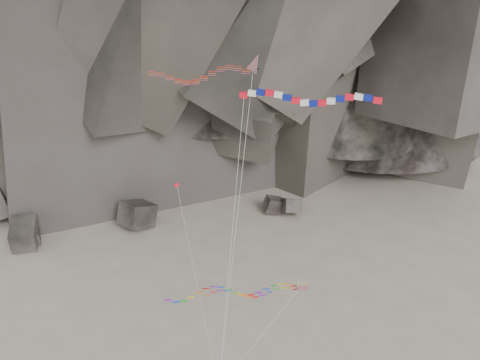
{
  "coord_description": "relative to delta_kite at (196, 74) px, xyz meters",
  "views": [
    {
      "loc": [
        -2.14,
        -38.22,
        38.7
      ],
      "look_at": [
        2.02,
        6.0,
        19.93
      ],
      "focal_mm": 35.0,
      "sensor_mm": 36.0,
      "label": 1
    }
  ],
  "objects": [
    {
      "name": "boulder_field",
      "position": [
        -23.04,
        34.16,
        -29.28
      ],
      "size": [
        58.07,
        18.14,
        7.21
      ],
      "color": "#47423F",
      "rests_on": "ground"
    },
    {
      "name": "delta_kite",
      "position": [
        0.0,
        0.0,
        0.0
      ],
      "size": [
        10.24,
        6.86,
        31.65
      ],
      "rotation": [
        0.0,
        0.0,
        0.39
      ],
      "color": "red",
      "rests_on": "ground"
    },
    {
      "name": "banner_kite",
      "position": [
        9.21,
        -2.81,
        -1.76
      ],
      "size": [
        13.88,
        5.43,
        28.87
      ],
      "rotation": [
        0.0,
        0.0,
        -0.32
      ],
      "color": "red",
      "rests_on": "ground"
    },
    {
      "name": "parafoil_kite",
      "position": [
        2.58,
        -2.65,
        -20.73
      ],
      "size": [
        14.71,
        3.74,
        9.9
      ],
      "rotation": [
        0.0,
        0.0,
        -0.06
      ],
      "color": "#FDEF0E",
      "rests_on": "ground"
    },
    {
      "name": "pennant_kite",
      "position": [
        -1.5,
        -0.61,
        -15.15
      ],
      "size": [
        3.61,
        7.09,
        19.39
      ],
      "rotation": [
        0.0,
        0.0,
        0.46
      ],
      "color": "red",
      "rests_on": "ground"
    }
  ]
}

